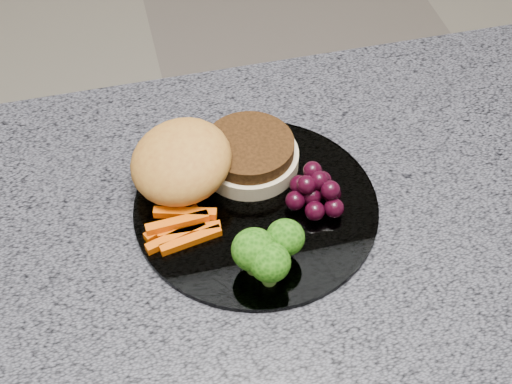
# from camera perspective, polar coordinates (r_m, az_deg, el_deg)

# --- Properties ---
(countertop) EXTENTS (1.20, 0.60, 0.04)m
(countertop) POSITION_cam_1_polar(r_m,az_deg,el_deg) (0.74, 2.22, -5.83)
(countertop) COLOR #52535E
(countertop) RESTS_ON island_cabinet
(plate) EXTENTS (0.26, 0.26, 0.01)m
(plate) POSITION_cam_1_polar(r_m,az_deg,el_deg) (0.76, 0.00, -1.14)
(plate) COLOR white
(plate) RESTS_ON countertop
(burger) EXTENTS (0.22, 0.15, 0.06)m
(burger) POSITION_cam_1_polar(r_m,az_deg,el_deg) (0.76, -4.02, 2.44)
(burger) COLOR beige
(burger) RESTS_ON plate
(carrot_sticks) EXTENTS (0.08, 0.05, 0.02)m
(carrot_sticks) POSITION_cam_1_polar(r_m,az_deg,el_deg) (0.73, -5.94, -2.80)
(carrot_sticks) COLOR #DE5203
(carrot_sticks) RESTS_ON plate
(broccoli) EXTENTS (0.07, 0.06, 0.05)m
(broccoli) POSITION_cam_1_polar(r_m,az_deg,el_deg) (0.68, 0.93, -4.75)
(broccoli) COLOR #517E2E
(broccoli) RESTS_ON plate
(grape_bunch) EXTENTS (0.06, 0.06, 0.04)m
(grape_bunch) POSITION_cam_1_polar(r_m,az_deg,el_deg) (0.75, 4.83, 0.07)
(grape_bunch) COLOR black
(grape_bunch) RESTS_ON plate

